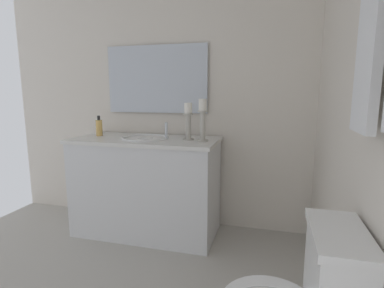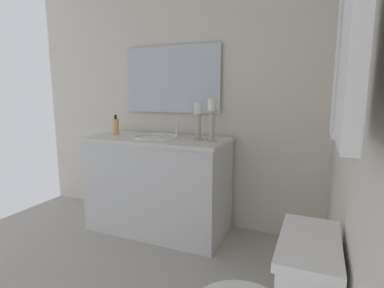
{
  "view_description": "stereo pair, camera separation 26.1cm",
  "coord_description": "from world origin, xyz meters",
  "px_view_note": "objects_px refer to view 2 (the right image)",
  "views": [
    {
      "loc": [
        1.25,
        1.09,
        1.22
      ],
      "look_at": [
        -0.53,
        0.61,
        0.9
      ],
      "focal_mm": 27.95,
      "sensor_mm": 36.0,
      "label": 1
    },
    {
      "loc": [
        1.17,
        1.34,
        1.22
      ],
      "look_at": [
        -0.53,
        0.61,
        0.9
      ],
      "focal_mm": 27.95,
      "sensor_mm": 36.0,
      "label": 2
    }
  ],
  "objects_px": {
    "sink_basin": "(157,142)",
    "candle_holder_short": "(198,120)",
    "vanity_cabinet": "(158,184)",
    "towel_center": "(355,16)",
    "mirror": "(171,80)",
    "towel_near_vanity": "(342,50)",
    "soap_bottle": "(116,126)",
    "candle_holder_tall": "(212,119)"
  },
  "relations": [
    {
      "from": "candle_holder_short",
      "to": "towel_center",
      "type": "relative_size",
      "value": 0.61
    },
    {
      "from": "towel_center",
      "to": "candle_holder_short",
      "type": "bearing_deg",
      "value": -148.8
    },
    {
      "from": "sink_basin",
      "to": "soap_bottle",
      "type": "bearing_deg",
      "value": -95.08
    },
    {
      "from": "sink_basin",
      "to": "candle_holder_tall",
      "type": "distance_m",
      "value": 0.55
    },
    {
      "from": "soap_bottle",
      "to": "sink_basin",
      "type": "bearing_deg",
      "value": 84.92
    },
    {
      "from": "sink_basin",
      "to": "candle_holder_tall",
      "type": "bearing_deg",
      "value": 88.0
    },
    {
      "from": "mirror",
      "to": "soap_bottle",
      "type": "relative_size",
      "value": 5.28
    },
    {
      "from": "sink_basin",
      "to": "towel_near_vanity",
      "type": "height_order",
      "value": "towel_near_vanity"
    },
    {
      "from": "candle_holder_tall",
      "to": "sink_basin",
      "type": "bearing_deg",
      "value": -92.0
    },
    {
      "from": "vanity_cabinet",
      "to": "candle_holder_tall",
      "type": "bearing_deg",
      "value": 88.01
    },
    {
      "from": "candle_holder_short",
      "to": "sink_basin",
      "type": "bearing_deg",
      "value": -86.73
    },
    {
      "from": "vanity_cabinet",
      "to": "soap_bottle",
      "type": "distance_m",
      "value": 0.68
    },
    {
      "from": "mirror",
      "to": "sink_basin",
      "type": "bearing_deg",
      "value": 0.2
    },
    {
      "from": "towel_near_vanity",
      "to": "candle_holder_short",
      "type": "bearing_deg",
      "value": -141.64
    },
    {
      "from": "sink_basin",
      "to": "candle_holder_tall",
      "type": "height_order",
      "value": "candle_holder_tall"
    },
    {
      "from": "vanity_cabinet",
      "to": "towel_near_vanity",
      "type": "relative_size",
      "value": 2.38
    },
    {
      "from": "candle_holder_short",
      "to": "towel_near_vanity",
      "type": "xyz_separation_m",
      "value": [
        1.21,
        0.96,
        0.35
      ]
    },
    {
      "from": "sink_basin",
      "to": "towel_center",
      "type": "xyz_separation_m",
      "value": [
        1.56,
        1.33,
        0.56
      ]
    },
    {
      "from": "mirror",
      "to": "candle_holder_tall",
      "type": "bearing_deg",
      "value": 59.37
    },
    {
      "from": "vanity_cabinet",
      "to": "sink_basin",
      "type": "distance_m",
      "value": 0.38
    },
    {
      "from": "mirror",
      "to": "towel_center",
      "type": "xyz_separation_m",
      "value": [
        1.84,
        1.33,
        0.02
      ]
    },
    {
      "from": "vanity_cabinet",
      "to": "towel_near_vanity",
      "type": "bearing_deg",
      "value": 48.24
    },
    {
      "from": "vanity_cabinet",
      "to": "soap_bottle",
      "type": "relative_size",
      "value": 6.91
    },
    {
      "from": "candle_holder_short",
      "to": "towel_near_vanity",
      "type": "relative_size",
      "value": 0.58
    },
    {
      "from": "towel_center",
      "to": "towel_near_vanity",
      "type": "bearing_deg",
      "value": 180.0
    },
    {
      "from": "candle_holder_tall",
      "to": "towel_center",
      "type": "distance_m",
      "value": 1.78
    },
    {
      "from": "vanity_cabinet",
      "to": "soap_bottle",
      "type": "xyz_separation_m",
      "value": [
        -0.04,
        -0.46,
        0.49
      ]
    },
    {
      "from": "soap_bottle",
      "to": "towel_near_vanity",
      "type": "bearing_deg",
      "value": 55.58
    },
    {
      "from": "soap_bottle",
      "to": "towel_near_vanity",
      "type": "distance_m",
      "value": 2.21
    },
    {
      "from": "vanity_cabinet",
      "to": "sink_basin",
      "type": "xyz_separation_m",
      "value": [
        -0.0,
        0.0,
        0.38
      ]
    },
    {
      "from": "sink_basin",
      "to": "soap_bottle",
      "type": "xyz_separation_m",
      "value": [
        -0.04,
        -0.46,
        0.11
      ]
    },
    {
      "from": "candle_holder_short",
      "to": "towel_center",
      "type": "distance_m",
      "value": 1.88
    },
    {
      "from": "sink_basin",
      "to": "towel_near_vanity",
      "type": "distance_m",
      "value": 1.86
    },
    {
      "from": "mirror",
      "to": "towel_center",
      "type": "relative_size",
      "value": 1.93
    },
    {
      "from": "candle_holder_tall",
      "to": "soap_bottle",
      "type": "xyz_separation_m",
      "value": [
        -0.06,
        -0.97,
        -0.11
      ]
    },
    {
      "from": "towel_near_vanity",
      "to": "towel_center",
      "type": "relative_size",
      "value": 1.06
    },
    {
      "from": "mirror",
      "to": "soap_bottle",
      "type": "distance_m",
      "value": 0.67
    },
    {
      "from": "sink_basin",
      "to": "candle_holder_tall",
      "type": "relative_size",
      "value": 1.2
    },
    {
      "from": "sink_basin",
      "to": "candle_holder_short",
      "type": "height_order",
      "value": "candle_holder_short"
    },
    {
      "from": "sink_basin",
      "to": "mirror",
      "type": "bearing_deg",
      "value": -179.8
    },
    {
      "from": "vanity_cabinet",
      "to": "candle_holder_short",
      "type": "xyz_separation_m",
      "value": [
        -0.02,
        0.37,
        0.58
      ]
    },
    {
      "from": "candle_holder_tall",
      "to": "towel_center",
      "type": "relative_size",
      "value": 0.68
    }
  ]
}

